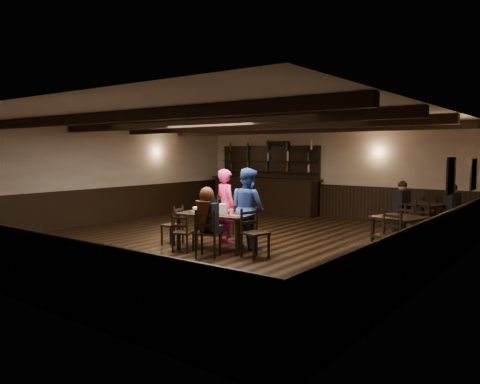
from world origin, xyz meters
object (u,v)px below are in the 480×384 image
Objects in this scene: woman_pink at (226,206)px; cake at (199,209)px; dining_table at (215,217)px; bar_counter at (266,190)px; chair_near_left at (181,230)px; chair_near_right at (207,230)px; man_blue at (248,208)px.

woman_pink is 5.30× the size of cake.
dining_table is 6.09m from bar_counter.
chair_near_right is (0.71, -0.05, 0.08)m from chair_near_left.
cake is at bearing 91.69° from woman_pink.
dining_table is 5.21× the size of cake.
chair_near_right is at bearing 102.73° from man_blue.
chair_near_left is 0.20× the size of bar_counter.
cake is (-0.83, 0.70, 0.26)m from chair_near_right.
man_blue is (0.68, -0.11, 0.02)m from woman_pink.
dining_table is 0.72m from man_blue.
cake is at bearing -70.07° from bar_counter.
bar_counter is at bearing 109.00° from chair_near_left.
chair_near_left is 1.36m from woman_pink.
chair_near_left is at bearing 105.47° from woman_pink.
cake is at bearing 100.70° from chair_near_left.
dining_table is at bearing -2.48° from cake.
woman_pink is at bearing 86.20° from chair_near_left.
woman_pink is at bearing 72.42° from cake.
dining_table is at bearing 117.65° from chair_near_right.
man_blue is at bearing 53.97° from dining_table.
cake is (-0.21, -0.66, -0.02)m from woman_pink.
cake is 5.89m from bar_counter.
chair_near_right is (0.35, -0.67, -0.13)m from dining_table.
bar_counter is (-2.84, 6.24, 0.19)m from chair_near_right.
man_blue is at bearing 87.27° from chair_near_right.
chair_near_left is 0.74m from cake.
chair_near_right reaches higher than dining_table.
bar_counter reaches higher than woman_pink.
woman_pink is 0.69m from man_blue.
woman_pink is at bearing 6.13° from man_blue.
man_blue is 5.44× the size of cake.
chair_near_right is at bearing -3.93° from chair_near_left.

